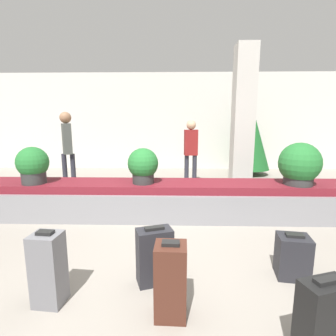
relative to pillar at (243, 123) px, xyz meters
name	(u,v)px	position (x,y,z in m)	size (l,w,h in m)	color
ground_plane	(164,268)	(-1.57, -3.01, -1.60)	(18.00, 18.00, 0.00)	gray
back_wall	(171,122)	(-1.57, 3.25, 0.00)	(18.00, 0.06, 3.20)	beige
carousel	(168,200)	(-1.57, -1.36, -1.31)	(6.96, 0.88, 0.60)	gray
pillar	(243,123)	(0.00, 0.00, 0.00)	(0.43, 0.43, 3.20)	beige
suitcase_1	(293,256)	(-0.20, -3.14, -1.37)	(0.36, 0.32, 0.49)	#232328
suitcase_2	(322,324)	(-0.46, -4.17, -1.29)	(0.37, 0.27, 0.65)	black
suitcase_3	(171,281)	(-1.49, -3.75, -1.27)	(0.27, 0.25, 0.68)	#472319
suitcase_4	(48,269)	(-2.59, -3.62, -1.26)	(0.28, 0.25, 0.70)	slate
suitcase_5	(155,256)	(-1.66, -3.27, -1.31)	(0.40, 0.31, 0.61)	#232328
potted_plant_0	(299,165)	(0.58, -1.47, -0.66)	(0.67, 0.67, 0.70)	#2D2D2D
potted_plant_1	(143,166)	(-1.99, -1.43, -0.69)	(0.51, 0.51, 0.60)	#2D2D2D
potted_plant_2	(33,165)	(-3.83, -1.49, -0.68)	(0.52, 0.52, 0.62)	#2D2D2D
traveler_0	(191,147)	(-1.06, 0.76, -0.61)	(0.34, 0.23, 1.66)	#282833
traveler_1	(67,144)	(-3.94, 0.24, -0.48)	(0.31, 0.37, 1.84)	#282833
decorated_tree	(251,138)	(0.84, 2.30, -0.47)	(1.19, 1.19, 2.09)	#4C331E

